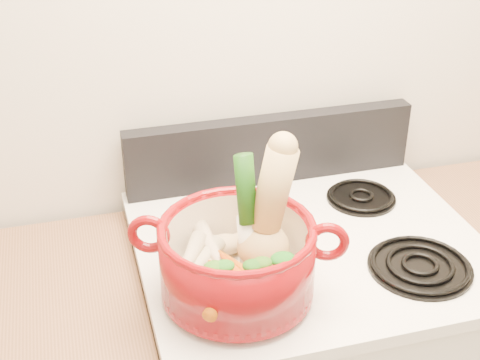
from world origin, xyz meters
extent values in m
cube|color=silver|center=(0.00, 1.75, 1.30)|extent=(3.50, 0.02, 2.60)
cube|color=white|center=(0.00, 1.40, 0.93)|extent=(0.78, 0.67, 0.03)
cube|color=black|center=(0.00, 1.70, 1.04)|extent=(0.76, 0.05, 0.18)
cylinder|color=black|center=(-0.19, 1.24, 0.96)|extent=(0.22, 0.22, 0.02)
cylinder|color=black|center=(0.19, 1.24, 0.96)|extent=(0.22, 0.22, 0.02)
cylinder|color=black|center=(-0.19, 1.54, 0.96)|extent=(0.17, 0.17, 0.02)
cylinder|color=black|center=(0.19, 1.54, 0.96)|extent=(0.17, 0.17, 0.02)
cylinder|color=maroon|center=(-0.21, 1.26, 1.04)|extent=(0.39, 0.39, 0.15)
torus|color=maroon|center=(-0.37, 1.31, 1.09)|extent=(0.09, 0.05, 0.09)
torus|color=maroon|center=(-0.05, 1.20, 1.09)|extent=(0.09, 0.05, 0.09)
cylinder|color=white|center=(-0.18, 1.28, 1.13)|extent=(0.05, 0.09, 0.26)
ellipsoid|color=tan|center=(-0.21, 1.34, 1.02)|extent=(0.08, 0.07, 0.04)
cone|color=beige|center=(-0.26, 1.29, 1.02)|extent=(0.04, 0.21, 0.06)
cone|color=beige|center=(-0.29, 1.28, 1.02)|extent=(0.15, 0.15, 0.05)
cone|color=beige|center=(-0.25, 1.30, 1.04)|extent=(0.07, 0.19, 0.06)
cone|color=beige|center=(-0.31, 1.28, 1.04)|extent=(0.12, 0.16, 0.05)
cone|color=#D8630A|center=(-0.23, 1.20, 1.01)|extent=(0.05, 0.15, 0.04)
cone|color=#BC4B09|center=(-0.26, 1.21, 1.02)|extent=(0.03, 0.14, 0.04)
cone|color=#BF5D09|center=(-0.20, 1.21, 1.03)|extent=(0.12, 0.19, 0.05)
cone|color=#D75F0A|center=(-0.27, 1.17, 1.03)|extent=(0.09, 0.12, 0.04)
cone|color=#DC450B|center=(-0.22, 1.21, 1.04)|extent=(0.07, 0.15, 0.04)
camera|label=1|loc=(-0.49, 0.23, 1.82)|focal=50.00mm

